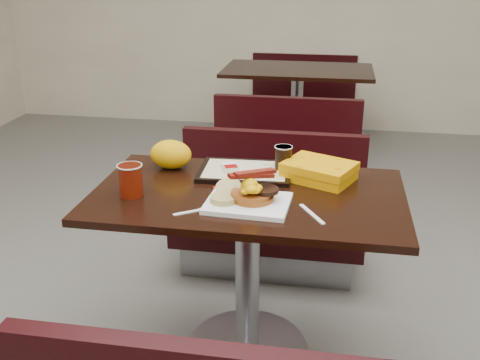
% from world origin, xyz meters
% --- Properties ---
extents(floor, '(6.00, 7.00, 0.01)m').
position_xyz_m(floor, '(0.00, 0.00, 0.00)').
color(floor, slate).
rests_on(floor, ground).
extents(table_near, '(1.20, 0.70, 0.75)m').
position_xyz_m(table_near, '(0.00, 0.00, 0.38)').
color(table_near, black).
rests_on(table_near, floor).
extents(bench_near_n, '(1.00, 0.46, 0.72)m').
position_xyz_m(bench_near_n, '(0.00, 0.70, 0.36)').
color(bench_near_n, black).
rests_on(bench_near_n, floor).
extents(table_far, '(1.20, 0.70, 0.75)m').
position_xyz_m(table_far, '(0.00, 2.60, 0.38)').
color(table_far, black).
rests_on(table_far, floor).
extents(bench_far_s, '(1.00, 0.46, 0.72)m').
position_xyz_m(bench_far_s, '(0.00, 1.90, 0.36)').
color(bench_far_s, black).
rests_on(bench_far_s, floor).
extents(bench_far_n, '(1.00, 0.46, 0.72)m').
position_xyz_m(bench_far_n, '(0.00, 3.30, 0.36)').
color(bench_far_n, black).
rests_on(bench_far_n, floor).
extents(platter, '(0.31, 0.25, 0.02)m').
position_xyz_m(platter, '(0.02, -0.12, 0.76)').
color(platter, white).
rests_on(platter, table_near).
extents(pancake_stack, '(0.17, 0.17, 0.03)m').
position_xyz_m(pancake_stack, '(0.03, -0.10, 0.78)').
color(pancake_stack, '#9B4A19').
rests_on(pancake_stack, platter).
extents(sausage_patty, '(0.11, 0.11, 0.01)m').
position_xyz_m(sausage_patty, '(0.08, -0.10, 0.81)').
color(sausage_patty, black).
rests_on(sausage_patty, pancake_stack).
extents(scrambled_eggs, '(0.12, 0.10, 0.06)m').
position_xyz_m(scrambled_eggs, '(0.03, -0.13, 0.83)').
color(scrambled_eggs, yellow).
rests_on(scrambled_eggs, pancake_stack).
extents(bacon_strips, '(0.19, 0.17, 0.01)m').
position_xyz_m(bacon_strips, '(0.03, -0.10, 0.86)').
color(bacon_strips, '#4E0905').
rests_on(bacon_strips, scrambled_eggs).
extents(muffin_bottom, '(0.12, 0.12, 0.02)m').
position_xyz_m(muffin_bottom, '(-0.07, -0.14, 0.78)').
color(muffin_bottom, tan).
rests_on(muffin_bottom, platter).
extents(muffin_top, '(0.11, 0.11, 0.06)m').
position_xyz_m(muffin_top, '(-0.06, -0.07, 0.79)').
color(muffin_top, tan).
rests_on(muffin_top, platter).
extents(coffee_cup_near, '(0.11, 0.11, 0.12)m').
position_xyz_m(coffee_cup_near, '(-0.43, -0.11, 0.81)').
color(coffee_cup_near, maroon).
rests_on(coffee_cup_near, table_near).
extents(fork, '(0.13, 0.10, 0.00)m').
position_xyz_m(fork, '(-0.19, -0.22, 0.75)').
color(fork, white).
rests_on(fork, table_near).
extents(knife, '(0.10, 0.16, 0.00)m').
position_xyz_m(knife, '(0.25, -0.16, 0.75)').
color(knife, white).
rests_on(knife, table_near).
extents(condiment_syrup, '(0.06, 0.06, 0.01)m').
position_xyz_m(condiment_syrup, '(-0.11, 0.00, 0.76)').
color(condiment_syrup, '#A81D07').
rests_on(condiment_syrup, table_near).
extents(condiment_ketchup, '(0.04, 0.04, 0.01)m').
position_xyz_m(condiment_ketchup, '(0.05, 0.07, 0.75)').
color(condiment_ketchup, '#8C0504').
rests_on(condiment_ketchup, table_near).
extents(tray, '(0.39, 0.29, 0.02)m').
position_xyz_m(tray, '(-0.04, 0.20, 0.76)').
color(tray, black).
rests_on(tray, table_near).
extents(hashbrown_sleeve_left, '(0.09, 0.10, 0.02)m').
position_xyz_m(hashbrown_sleeve_left, '(-0.10, 0.18, 0.78)').
color(hashbrown_sleeve_left, silver).
rests_on(hashbrown_sleeve_left, tray).
extents(coffee_cup_far, '(0.07, 0.07, 0.10)m').
position_xyz_m(coffee_cup_far, '(0.11, 0.24, 0.82)').
color(coffee_cup_far, black).
rests_on(coffee_cup_far, tray).
extents(clamshell, '(0.33, 0.29, 0.07)m').
position_xyz_m(clamshell, '(0.26, 0.18, 0.79)').
color(clamshell, orange).
rests_on(clamshell, table_near).
extents(paper_bag, '(0.18, 0.14, 0.12)m').
position_xyz_m(paper_bag, '(-0.37, 0.21, 0.81)').
color(paper_bag, '#D99607').
rests_on(paper_bag, table_near).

